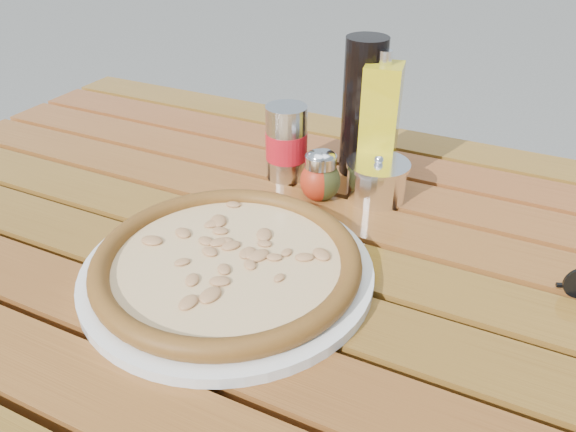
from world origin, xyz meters
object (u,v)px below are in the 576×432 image
at_px(pizza, 227,261).
at_px(dark_bottle, 363,108).
at_px(soda_can, 286,143).
at_px(parmesan_tin, 377,179).
at_px(oregano_shaker, 323,176).
at_px(olive_oil_cruet, 379,124).
at_px(table, 282,285).
at_px(plate, 228,271).
at_px(pepper_shaker, 318,176).

height_order(pizza, dark_bottle, dark_bottle).
relative_size(soda_can, parmesan_tin, 1.00).
distance_m(oregano_shaker, soda_can, 0.09).
distance_m(dark_bottle, olive_oil_cruet, 0.04).
bearing_deg(table, soda_can, 114.18).
relative_size(plate, pepper_shaker, 4.39).
bearing_deg(dark_bottle, plate, -97.80).
distance_m(pizza, pepper_shaker, 0.23).
distance_m(pizza, olive_oil_cruet, 0.34).
xyz_separation_m(pepper_shaker, parmesan_tin, (0.08, 0.04, -0.01)).
bearing_deg(dark_bottle, table, -94.73).
distance_m(table, pepper_shaker, 0.17).
height_order(table, olive_oil_cruet, olive_oil_cruet).
xyz_separation_m(dark_bottle, olive_oil_cruet, (0.04, -0.02, -0.01)).
bearing_deg(pepper_shaker, table, -88.54).
bearing_deg(plate, parmesan_tin, 69.24).
height_order(dark_bottle, parmesan_tin, dark_bottle).
relative_size(pepper_shaker, olive_oil_cruet, 0.39).
bearing_deg(pepper_shaker, olive_oil_cruet, 58.33).
bearing_deg(pepper_shaker, plate, -95.91).
xyz_separation_m(table, oregano_shaker, (0.00, 0.13, 0.11)).
xyz_separation_m(pepper_shaker, dark_bottle, (0.02, 0.12, 0.07)).
bearing_deg(dark_bottle, olive_oil_cruet, -31.24).
height_order(pepper_shaker, dark_bottle, dark_bottle).
bearing_deg(table, plate, -105.49).
bearing_deg(parmesan_tin, table, -113.53).
height_order(pizza, olive_oil_cruet, olive_oil_cruet).
xyz_separation_m(pizza, dark_bottle, (0.05, 0.34, 0.09)).
height_order(table, plate, plate).
distance_m(oregano_shaker, dark_bottle, 0.14).
xyz_separation_m(olive_oil_cruet, parmesan_tin, (0.02, -0.05, -0.07)).
relative_size(table, parmesan_tin, 11.62).
height_order(soda_can, parmesan_tin, soda_can).
xyz_separation_m(table, pepper_shaker, (-0.00, 0.13, 0.11)).
height_order(table, parmesan_tin, parmesan_tin).
height_order(pizza, pepper_shaker, pepper_shaker).
height_order(table, pepper_shaker, pepper_shaker).
distance_m(table, pizza, 0.14).
relative_size(plate, soda_can, 3.00).
relative_size(dark_bottle, parmesan_tin, 1.83).
relative_size(plate, oregano_shaker, 4.39).
height_order(plate, parmesan_tin, parmesan_tin).
bearing_deg(oregano_shaker, pizza, -97.28).
bearing_deg(oregano_shaker, pepper_shaker, -144.10).
bearing_deg(table, dark_bottle, 85.27).
bearing_deg(soda_can, plate, -79.09).
distance_m(pizza, oregano_shaker, 0.23).
height_order(plate, dark_bottle, dark_bottle).
bearing_deg(dark_bottle, soda_can, -144.28).
distance_m(pepper_shaker, olive_oil_cruet, 0.13).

